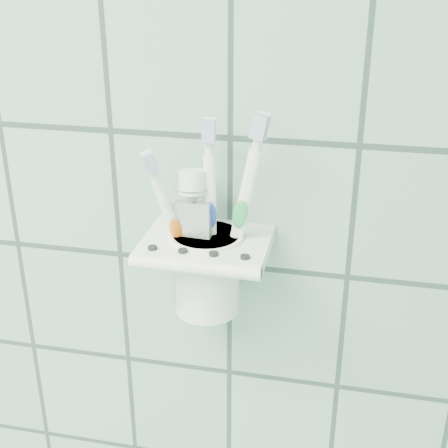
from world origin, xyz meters
name	(u,v)px	position (x,y,z in m)	size (l,w,h in m)	color
holder_bracket	(207,246)	(0.66, 1.15, 1.30)	(0.13, 0.11, 0.04)	white
cup	(207,269)	(0.66, 1.16, 1.27)	(0.08, 0.08, 0.09)	white
toothbrush_pink	(200,224)	(0.65, 1.16, 1.32)	(0.06, 0.04, 0.19)	white
toothbrush_blue	(210,218)	(0.67, 1.15, 1.33)	(0.02, 0.03, 0.21)	white
toothbrush_orange	(222,211)	(0.68, 1.16, 1.34)	(0.05, 0.02, 0.22)	white
toothpaste_tube	(193,235)	(0.65, 1.14, 1.31)	(0.05, 0.04, 0.16)	silver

